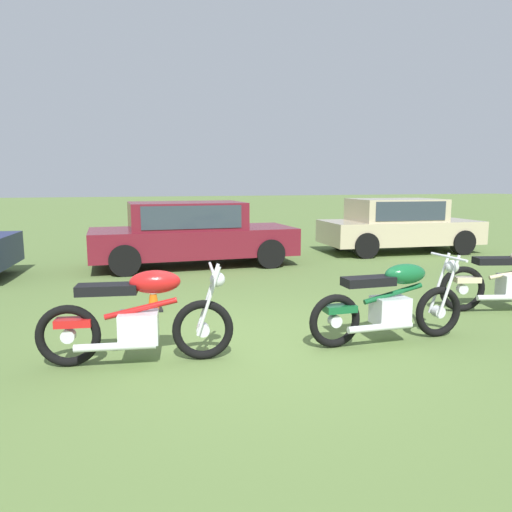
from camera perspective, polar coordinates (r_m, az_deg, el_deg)
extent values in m
plane|color=#567038|center=(5.74, 0.71, -10.29)|extent=(120.00, 120.00, 0.00)
torus|color=black|center=(5.19, -6.28, -8.65)|extent=(0.65, 0.19, 0.65)
torus|color=black|center=(5.32, -21.29, -8.78)|extent=(0.65, 0.19, 0.65)
cylinder|color=silver|center=(5.19, -6.28, -8.65)|extent=(0.15, 0.12, 0.14)
cylinder|color=silver|center=(5.32, -21.29, -8.78)|extent=(0.15, 0.12, 0.14)
cylinder|color=silver|center=(5.19, -5.72, -4.88)|extent=(0.27, 0.08, 0.73)
cylinder|color=silver|center=(5.02, -5.61, -5.36)|extent=(0.27, 0.08, 0.73)
cube|color=silver|center=(5.19, -13.68, -8.19)|extent=(0.44, 0.36, 0.32)
cylinder|color=red|center=(5.14, -13.42, -6.05)|extent=(0.75, 0.17, 0.21)
ellipsoid|color=red|center=(5.06, -11.84, -3.01)|extent=(0.55, 0.33, 0.24)
cube|color=black|center=(5.13, -17.19, -3.76)|extent=(0.63, 0.33, 0.10)
cube|color=red|center=(5.27, -20.73, -7.33)|extent=(0.38, 0.23, 0.08)
cylinder|color=silver|center=(5.04, -5.27, -1.47)|extent=(0.13, 0.64, 0.03)
sphere|color=silver|center=(5.07, -4.57, -2.79)|extent=(0.18, 0.18, 0.16)
cylinder|color=silver|center=(5.11, -16.27, -10.23)|extent=(0.80, 0.20, 0.08)
torus|color=black|center=(6.30, 20.72, -6.18)|extent=(0.62, 0.10, 0.62)
torus|color=black|center=(5.59, 9.30, -7.57)|extent=(0.62, 0.10, 0.62)
cylinder|color=silver|center=(6.30, 20.72, -6.18)|extent=(0.14, 0.10, 0.14)
cylinder|color=silver|center=(5.59, 9.30, -7.57)|extent=(0.14, 0.10, 0.14)
cylinder|color=silver|center=(6.33, 20.83, -3.00)|extent=(0.27, 0.04, 0.74)
cylinder|color=silver|center=(6.19, 21.83, -3.31)|extent=(0.27, 0.04, 0.74)
cube|color=silver|center=(5.91, 15.55, -6.20)|extent=(0.40, 0.31, 0.32)
cylinder|color=#14592D|center=(5.88, 15.88, -4.28)|extent=(0.75, 0.07, 0.22)
ellipsoid|color=#14592D|center=(5.91, 17.20, -2.03)|extent=(0.52, 0.27, 0.24)
cube|color=black|center=(5.68, 13.13, -2.93)|extent=(0.60, 0.25, 0.10)
cube|color=#14592D|center=(5.58, 9.89, -6.13)|extent=(0.36, 0.18, 0.08)
cylinder|color=silver|center=(6.23, 21.79, -0.11)|extent=(0.04, 0.64, 0.03)
sphere|color=silver|center=(6.28, 22.16, -1.17)|extent=(0.16, 0.16, 0.16)
cylinder|color=silver|center=(5.70, 14.46, -8.15)|extent=(0.80, 0.09, 0.08)
torus|color=black|center=(7.63, 23.17, -3.60)|extent=(0.67, 0.25, 0.67)
cylinder|color=silver|center=(7.63, 23.17, -3.60)|extent=(0.16, 0.13, 0.14)
cube|color=black|center=(7.77, 26.45, -0.50)|extent=(0.64, 0.38, 0.10)
cube|color=beige|center=(7.63, 23.64, -2.55)|extent=(0.39, 0.26, 0.08)
cylinder|color=silver|center=(7.77, 27.29, -4.37)|extent=(0.80, 0.27, 0.08)
cube|color=maroon|center=(10.96, -7.40, 1.73)|extent=(4.48, 1.80, 0.60)
cube|color=maroon|center=(10.88, -8.24, 4.74)|extent=(2.47, 1.62, 0.60)
cube|color=#2D3842|center=(10.88, -8.24, 4.84)|extent=(2.10, 1.66, 0.48)
cylinder|color=black|center=(12.15, -0.90, 1.39)|extent=(0.64, 0.22, 0.64)
cylinder|color=black|center=(10.57, 1.67, 0.29)|extent=(0.64, 0.22, 0.64)
cylinder|color=black|center=(11.66, -15.57, 0.77)|extent=(0.64, 0.22, 0.64)
cylinder|color=black|center=(10.01, -15.24, -0.49)|extent=(0.64, 0.22, 0.64)
cube|color=#BCAD8C|center=(13.54, 16.59, 2.76)|extent=(4.24, 2.03, 0.60)
cube|color=#BCAD8C|center=(13.42, 16.14, 5.22)|extent=(2.38, 1.72, 0.60)
cube|color=#2D3842|center=(13.42, 16.14, 5.31)|extent=(2.04, 1.73, 0.48)
cylinder|color=black|center=(14.95, 19.59, 2.27)|extent=(0.65, 0.27, 0.64)
cylinder|color=black|center=(13.63, 23.23, 1.48)|extent=(0.65, 0.27, 0.64)
cylinder|color=black|center=(13.68, 9.89, 2.09)|extent=(0.65, 0.27, 0.64)
cylinder|color=black|center=(12.22, 12.83, 1.22)|extent=(0.65, 0.27, 0.64)
cone|color=#EA590F|center=(7.22, -12.06, -4.26)|extent=(0.18, 0.18, 0.54)
cube|color=black|center=(7.28, -12.00, -6.22)|extent=(0.25, 0.25, 0.03)
cylinder|color=white|center=(7.22, -12.07, -4.05)|extent=(0.12, 0.12, 0.07)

